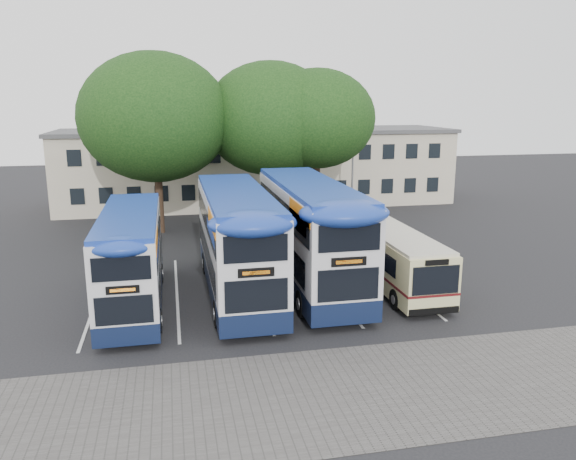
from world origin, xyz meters
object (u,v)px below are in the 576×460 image
(bus_dd_right, at_px, (310,229))
(bus_single, at_px, (391,254))
(tree_right, at_px, (317,119))
(lamp_post, at_px, (353,148))
(tree_left, at_px, (155,117))
(bus_dd_mid, at_px, (237,238))
(tree_mid, at_px, (271,119))
(bus_dd_left, at_px, (132,255))

(bus_dd_right, xyz_separation_m, bus_single, (3.79, -0.84, -1.19))
(tree_right, relative_size, bus_single, 1.19)
(lamp_post, distance_m, tree_left, 14.48)
(tree_right, distance_m, bus_dd_mid, 15.03)
(tree_mid, height_order, tree_right, tree_mid)
(lamp_post, relative_size, bus_dd_right, 0.77)
(tree_left, bearing_deg, tree_mid, 3.45)
(tree_left, xyz_separation_m, bus_dd_right, (7.04, -12.42, -4.79))
(bus_dd_left, distance_m, bus_dd_right, 8.11)
(tree_mid, xyz_separation_m, tree_right, (2.98, -0.91, 0.00))
(lamp_post, bearing_deg, bus_single, -101.62)
(bus_dd_right, bearing_deg, bus_dd_left, -172.40)
(tree_mid, height_order, bus_dd_right, tree_mid)
(bus_dd_left, bearing_deg, lamp_post, 46.67)
(lamp_post, distance_m, tree_mid, 7.20)
(bus_dd_left, relative_size, bus_dd_mid, 0.86)
(tree_left, distance_m, tree_right, 10.52)
(lamp_post, bearing_deg, bus_dd_right, -115.26)
(tree_left, bearing_deg, tree_right, -2.49)
(bus_dd_left, relative_size, bus_single, 1.09)
(bus_single, bearing_deg, bus_dd_left, -178.86)
(tree_right, relative_size, bus_dd_left, 1.09)
(lamp_post, distance_m, tree_right, 5.13)
(tree_left, distance_m, bus_dd_right, 15.06)
(tree_right, distance_m, bus_single, 14.07)
(bus_dd_left, xyz_separation_m, bus_dd_mid, (4.55, 0.58, 0.37))
(tree_left, bearing_deg, lamp_post, 9.96)
(lamp_post, relative_size, bus_single, 1.01)
(bus_single, bearing_deg, tree_left, 129.25)
(lamp_post, bearing_deg, tree_left, -170.04)
(tree_right, xyz_separation_m, bus_dd_left, (-11.50, -13.03, -5.10))
(tree_left, relative_size, bus_single, 1.29)
(bus_dd_right, height_order, bus_single, bus_dd_right)
(lamp_post, distance_m, bus_dd_left, 22.12)
(bus_dd_right, distance_m, bus_single, 4.06)
(tree_right, bearing_deg, lamp_post, 39.48)
(tree_mid, relative_size, bus_dd_mid, 0.98)
(tree_left, xyz_separation_m, bus_dd_left, (-0.99, -13.49, -5.25))
(tree_mid, height_order, bus_single, tree_mid)
(tree_mid, xyz_separation_m, bus_single, (3.30, -13.71, -5.83))
(bus_dd_mid, height_order, bus_dd_right, bus_dd_right)
(bus_dd_mid, distance_m, bus_single, 7.36)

